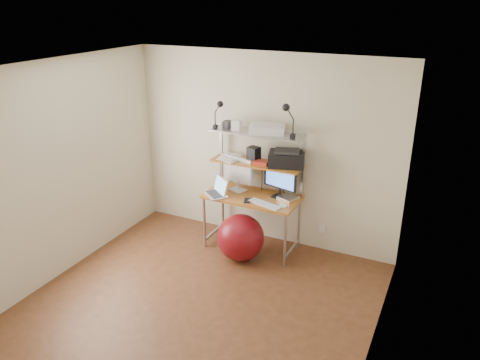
% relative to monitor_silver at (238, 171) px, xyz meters
% --- Properties ---
extents(room, '(3.60, 3.60, 3.60)m').
position_rel_monitor_silver_xyz_m(room, '(0.24, -1.53, 0.25)').
color(room, brown).
rests_on(room, ground).
extents(computer_desk, '(1.20, 0.60, 1.57)m').
position_rel_monitor_silver_xyz_m(computer_desk, '(0.24, -0.03, -0.05)').
color(computer_desk, '#AA6321').
rests_on(computer_desk, ground).
extents(desktop, '(1.20, 0.60, 0.00)m').
position_rel_monitor_silver_xyz_m(desktop, '(0.24, -0.09, -0.26)').
color(desktop, '#AA6321').
rests_on(desktop, computer_desk).
extents(mid_shelf, '(1.18, 0.34, 0.00)m').
position_rel_monitor_silver_xyz_m(mid_shelf, '(0.24, 0.04, 0.15)').
color(mid_shelf, '#AA6321').
rests_on(mid_shelf, computer_desk).
extents(top_shelf, '(1.18, 0.34, 0.00)m').
position_rel_monitor_silver_xyz_m(top_shelf, '(0.24, 0.04, 0.55)').
color(top_shelf, '#A1A2A6').
rests_on(top_shelf, computer_desk).
extents(floor, '(3.60, 3.60, 0.00)m').
position_rel_monitor_silver_xyz_m(floor, '(0.24, -1.53, -1.00)').
color(floor, brown).
rests_on(floor, ground).
extents(wall_outlet, '(0.08, 0.01, 0.12)m').
position_rel_monitor_silver_xyz_m(wall_outlet, '(1.09, 0.25, -0.70)').
color(wall_outlet, silver).
rests_on(wall_outlet, room).
extents(monitor_silver, '(0.43, 0.20, 0.49)m').
position_rel_monitor_silver_xyz_m(monitor_silver, '(0.00, 0.00, 0.00)').
color(monitor_silver, silver).
rests_on(monitor_silver, desktop).
extents(monitor_black, '(0.46, 0.18, 0.47)m').
position_rel_monitor_silver_xyz_m(monitor_black, '(0.57, 0.03, -0.02)').
color(monitor_black, black).
rests_on(monitor_black, desktop).
extents(laptop, '(0.42, 0.41, 0.29)m').
position_rel_monitor_silver_xyz_m(laptop, '(-0.17, -0.25, -0.21)').
color(laptop, silver).
rests_on(laptop, desktop).
extents(keyboard, '(0.46, 0.24, 0.01)m').
position_rel_monitor_silver_xyz_m(keyboard, '(0.49, -0.27, -0.25)').
color(keyboard, silver).
rests_on(keyboard, desktop).
extents(mouse, '(0.09, 0.06, 0.02)m').
position_rel_monitor_silver_xyz_m(mouse, '(0.72, -0.23, -0.25)').
color(mouse, silver).
rests_on(mouse, desktop).
extents(mac_mini, '(0.26, 0.26, 0.04)m').
position_rel_monitor_silver_xyz_m(mac_mini, '(0.69, 0.01, -0.24)').
color(mac_mini, silver).
rests_on(mac_mini, desktop).
extents(phone, '(0.12, 0.16, 0.01)m').
position_rel_monitor_silver_xyz_m(phone, '(0.25, -0.26, -0.26)').
color(phone, black).
rests_on(phone, desktop).
extents(printer, '(0.50, 0.41, 0.21)m').
position_rel_monitor_silver_xyz_m(printer, '(0.63, 0.08, 0.25)').
color(printer, black).
rests_on(printer, mid_shelf).
extents(nas_cube, '(0.16, 0.16, 0.20)m').
position_rel_monitor_silver_xyz_m(nas_cube, '(0.20, 0.04, 0.25)').
color(nas_cube, black).
rests_on(nas_cube, mid_shelf).
extents(red_box, '(0.19, 0.14, 0.05)m').
position_rel_monitor_silver_xyz_m(red_box, '(0.33, -0.02, 0.18)').
color(red_box, '#AF301C').
rests_on(red_box, mid_shelf).
extents(scanner, '(0.49, 0.39, 0.11)m').
position_rel_monitor_silver_xyz_m(scanner, '(0.38, 0.04, 0.60)').
color(scanner, silver).
rests_on(scanner, top_shelf).
extents(box_white, '(0.12, 0.10, 0.13)m').
position_rel_monitor_silver_xyz_m(box_white, '(-0.02, -0.01, 0.61)').
color(box_white, silver).
rests_on(box_white, top_shelf).
extents(box_grey, '(0.12, 0.12, 0.09)m').
position_rel_monitor_silver_xyz_m(box_grey, '(-0.17, 0.04, 0.60)').
color(box_grey, '#2C2B2E').
rests_on(box_grey, top_shelf).
extents(clip_lamp_left, '(0.14, 0.08, 0.36)m').
position_rel_monitor_silver_xyz_m(clip_lamp_left, '(-0.24, -0.05, 0.81)').
color(clip_lamp_left, black).
rests_on(clip_lamp_left, top_shelf).
extents(clip_lamp_right, '(0.16, 0.09, 0.41)m').
position_rel_monitor_silver_xyz_m(clip_lamp_right, '(0.66, -0.04, 0.84)').
color(clip_lamp_right, black).
rests_on(clip_lamp_right, top_shelf).
extents(exercise_ball, '(0.59, 0.59, 0.59)m').
position_rel_monitor_silver_xyz_m(exercise_ball, '(0.23, -0.42, -0.70)').
color(exercise_ball, maroon).
rests_on(exercise_ball, floor).
extents(paper_stack, '(0.38, 0.41, 0.02)m').
position_rel_monitor_silver_xyz_m(paper_stack, '(-0.14, 0.03, 0.16)').
color(paper_stack, white).
rests_on(paper_stack, mid_shelf).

